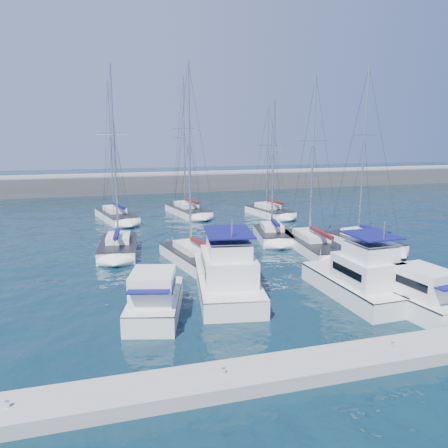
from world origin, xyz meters
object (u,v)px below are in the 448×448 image
object	(u,v)px
sailboat_mid_e	(364,242)
sailboat_back_b	(188,211)
sailboat_back_a	(116,216)
motor_yacht_stbd_outer	(415,297)
sailboat_back_c	(269,212)
sailboat_mid_c	(273,235)
sailboat_mid_d	(313,245)
motor_yacht_stbd_inner	(360,281)
sailboat_mid_b	(195,257)
motor_yacht_port_outer	(155,301)
motor_yacht_port_inner	(226,275)
sailboat_mid_a	(118,247)

from	to	relation	value
sailboat_mid_e	sailboat_back_b	xyz separation A→B (m)	(-12.03, 20.78, -0.00)
sailboat_mid_e	sailboat_back_a	xyz separation A→B (m)	(-21.00, 19.64, -0.01)
motor_yacht_stbd_outer	sailboat_back_c	size ratio (longest dim) A/B	0.47
sailboat_mid_e	sailboat_back_b	distance (m)	24.01
sailboat_mid_c	sailboat_mid_d	xyz separation A→B (m)	(1.99, -4.56, -0.02)
sailboat_mid_c	motor_yacht_stbd_inner	bearing A→B (deg)	-80.59
sailboat_mid_b	sailboat_back_c	size ratio (longest dim) A/B	1.13
sailboat_mid_b	sailboat_mid_e	world-z (taller)	sailboat_mid_e
motor_yacht_port_outer	sailboat_back_b	bearing A→B (deg)	89.98
sailboat_mid_d	motor_yacht_stbd_outer	bearing A→B (deg)	-89.17
sailboat_mid_c	sailboat_back_b	size ratio (longest dim) A/B	0.78
motor_yacht_port_inner	sailboat_back_b	distance (m)	28.34
sailboat_back_a	sailboat_back_b	world-z (taller)	sailboat_back_b
sailboat_mid_e	sailboat_back_c	xyz separation A→B (m)	(-2.27, 17.13, -0.03)
sailboat_mid_d	sailboat_mid_e	xyz separation A→B (m)	(4.78, -0.51, 0.03)
sailboat_mid_c	sailboat_mid_d	size ratio (longest dim) A/B	0.89
motor_yacht_stbd_inner	sailboat_mid_d	xyz separation A→B (m)	(2.61, 11.22, -0.62)
motor_yacht_stbd_outer	sailboat_back_a	xyz separation A→B (m)	(-15.40, 33.23, -0.41)
motor_yacht_port_outer	sailboat_mid_d	size ratio (longest dim) A/B	0.43
motor_yacht_port_outer	motor_yacht_stbd_inner	xyz separation A→B (m)	(12.73, -0.69, 0.19)
motor_yacht_port_outer	sailboat_mid_a	size ratio (longest dim) A/B	0.41
sailboat_mid_a	sailboat_back_b	world-z (taller)	sailboat_back_b
motor_yacht_stbd_inner	sailboat_mid_b	world-z (taller)	sailboat_mid_b
motor_yacht_stbd_outer	sailboat_mid_c	world-z (taller)	sailboat_mid_c
sailboat_mid_c	sailboat_back_a	distance (m)	20.36
sailboat_mid_a	sailboat_mid_d	bearing A→B (deg)	-6.99
motor_yacht_port_inner	motor_yacht_stbd_inner	distance (m)	8.43
motor_yacht_port_outer	sailboat_mid_e	distance (m)	22.49
motor_yacht_stbd_inner	sailboat_mid_c	world-z (taller)	sailboat_mid_c
motor_yacht_port_inner	sailboat_back_c	bearing A→B (deg)	71.74
sailboat_mid_b	sailboat_mid_e	xyz separation A→B (m)	(15.76, 0.62, 0.02)
sailboat_mid_d	sailboat_back_b	bearing A→B (deg)	113.81
motor_yacht_stbd_inner	sailboat_back_c	distance (m)	28.32
motor_yacht_port_outer	motor_yacht_stbd_inner	bearing A→B (deg)	11.61
motor_yacht_port_outer	sailboat_mid_e	world-z (taller)	sailboat_mid_e
motor_yacht_stbd_inner	sailboat_back_c	size ratio (longest dim) A/B	0.59
motor_yacht_stbd_inner	sailboat_back_a	world-z (taller)	sailboat_back_a
sailboat_mid_a	sailboat_back_a	world-z (taller)	sailboat_back_a
sailboat_back_a	sailboat_back_c	size ratio (longest dim) A/B	1.18
motor_yacht_stbd_outer	sailboat_back_c	distance (m)	30.91
sailboat_mid_d	sailboat_mid_e	distance (m)	4.81
motor_yacht_port_outer	motor_yacht_stbd_inner	world-z (taller)	motor_yacht_stbd_inner
motor_yacht_port_outer	sailboat_back_c	distance (m)	32.50
sailboat_back_a	motor_yacht_stbd_outer	bearing A→B (deg)	-78.29
sailboat_back_a	sailboat_back_b	distance (m)	9.04
motor_yacht_port_inner	sailboat_mid_b	bearing A→B (deg)	104.66
motor_yacht_stbd_inner	sailboat_back_c	world-z (taller)	sailboat_back_c
motor_yacht_port_outer	sailboat_back_c	bearing A→B (deg)	71.38
sailboat_mid_b	sailboat_mid_e	size ratio (longest dim) A/B	0.98
motor_yacht_port_inner	sailboat_mid_c	distance (m)	15.02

